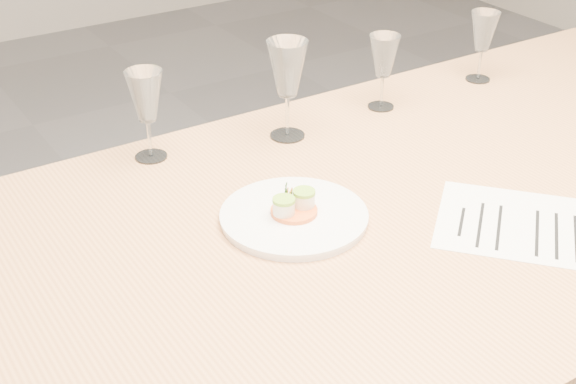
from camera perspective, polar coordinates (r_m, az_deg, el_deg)
dining_table at (r=1.51m, az=4.89°, el=-3.84°), size 2.40×1.00×0.75m
dinner_plate at (r=1.45m, az=0.44°, el=-1.65°), size 0.27×0.27×0.07m
recipe_sheet at (r=1.50m, az=16.47°, el=-2.25°), size 0.38×0.39×0.00m
wine_glass_1 at (r=1.63m, az=-10.09°, el=6.59°), size 0.08×0.08×0.19m
wine_glass_2 at (r=1.69m, az=-0.05°, el=8.62°), size 0.09×0.09×0.22m
wine_glass_3 at (r=1.86m, az=6.83°, el=9.46°), size 0.07×0.07×0.18m
wine_glass_4 at (r=2.06m, az=13.74°, el=10.93°), size 0.07×0.07×0.18m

